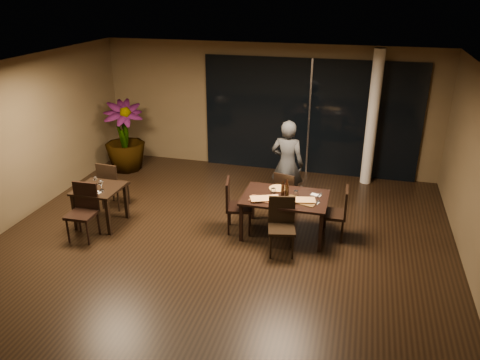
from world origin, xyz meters
name	(u,v)px	position (x,y,z in m)	size (l,w,h in m)	color
ground	(219,248)	(0.00, 0.00, 0.00)	(8.00, 8.00, 0.00)	black
wall_back	(268,107)	(0.00, 4.05, 1.50)	(8.00, 0.10, 3.00)	brown
wall_front	(71,340)	(0.00, -4.05, 1.50)	(8.00, 0.10, 3.00)	brown
wall_left	(3,147)	(-4.05, 0.00, 1.50)	(0.10, 8.00, 3.00)	brown
ceiling	(215,72)	(0.00, 0.00, 3.02)	(8.00, 8.00, 0.04)	silver
window_panel	(309,117)	(1.00, 3.96, 1.35)	(5.00, 0.06, 2.70)	black
column	(372,119)	(2.40, 3.65, 1.50)	(0.24, 0.24, 3.00)	silver
main_table	(285,200)	(1.00, 0.80, 0.68)	(1.50, 1.00, 0.75)	black
side_table	(99,194)	(-2.40, 0.30, 0.62)	(0.80, 0.80, 0.75)	black
chair_main_far	(286,192)	(0.89, 1.55, 0.51)	(0.51, 0.51, 0.91)	black
chair_main_near	(282,222)	(1.05, 0.22, 0.54)	(0.53, 0.53, 0.96)	black
chair_main_left	(234,203)	(0.09, 0.70, 0.56)	(0.55, 0.55, 1.00)	black
chair_main_right	(338,211)	(1.94, 0.91, 0.54)	(0.46, 0.46, 0.96)	black
chair_side_far	(112,183)	(-2.53, 0.96, 0.55)	(0.49, 0.49, 0.99)	black
chair_side_near	(84,208)	(-2.43, -0.19, 0.56)	(0.48, 0.48, 1.01)	black
diner	(287,164)	(0.83, 1.98, 0.90)	(0.61, 0.41, 1.81)	#292B2E
potted_plant	(124,136)	(-3.27, 2.98, 0.84)	(0.92, 0.92, 1.68)	#1E4717
pizza_board_left	(265,200)	(0.68, 0.57, 0.76)	(0.54, 0.27, 0.01)	#482717
pizza_board_right	(301,201)	(1.30, 0.67, 0.76)	(0.54, 0.27, 0.01)	#422D15
oblong_pizza_left	(265,199)	(0.68, 0.57, 0.77)	(0.49, 0.22, 0.02)	maroon
oblong_pizza_right	(301,200)	(1.30, 0.67, 0.77)	(0.47, 0.22, 0.02)	maroon
round_pizza	(278,189)	(0.82, 1.10, 0.76)	(0.32, 0.32, 0.01)	#B33213
bottle_a	(283,188)	(0.95, 0.82, 0.89)	(0.06, 0.06, 0.28)	black
bottle_b	(287,189)	(1.03, 0.82, 0.89)	(0.06, 0.06, 0.28)	black
bottle_c	(287,187)	(1.00, 0.90, 0.89)	(0.06, 0.06, 0.28)	black
tumbler_left	(273,191)	(0.77, 0.90, 0.80)	(0.08, 0.08, 0.09)	white
tumbler_right	(296,193)	(1.18, 0.89, 0.80)	(0.08, 0.08, 0.10)	white
napkin_near	(314,202)	(1.52, 0.67, 0.76)	(0.18, 0.10, 0.01)	white
napkin_far	(316,195)	(1.52, 0.99, 0.76)	(0.18, 0.10, 0.01)	silver
wine_glass_a	(96,181)	(-2.51, 0.40, 0.83)	(0.07, 0.07, 0.16)	white
wine_glass_b	(101,185)	(-2.29, 0.22, 0.84)	(0.08, 0.08, 0.19)	white
side_napkin	(96,192)	(-2.33, 0.09, 0.76)	(0.18, 0.11, 0.01)	white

